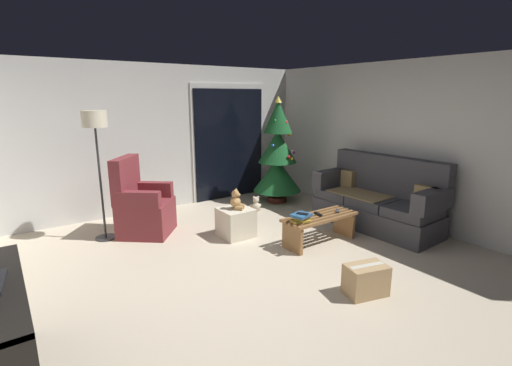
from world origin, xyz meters
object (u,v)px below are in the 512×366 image
(couch, at_px, (378,201))
(cell_phone, at_px, (302,214))
(teddy_bear_honey, at_px, (236,201))
(armchair, at_px, (142,207))
(remote_graphite, at_px, (338,211))
(book_stack, at_px, (301,217))
(remote_black, at_px, (318,214))
(ottoman, at_px, (236,222))
(coffee_table, at_px, (320,225))
(cardboard_box_taped_mid_floor, at_px, (366,280))
(floor_lamp, at_px, (95,132))
(christmas_tree, at_px, (278,156))
(teddy_bear_cream_by_tree, at_px, (256,205))

(couch, relative_size, cell_phone, 13.63)
(teddy_bear_honey, bearing_deg, couch, -24.32)
(cell_phone, xyz_separation_m, teddy_bear_honey, (-0.42, 0.91, 0.03))
(couch, height_order, armchair, armchair)
(remote_graphite, distance_m, teddy_bear_honey, 1.43)
(remote_graphite, bearing_deg, book_stack, 48.33)
(remote_black, bearing_deg, ottoman, -31.86)
(ottoman, bearing_deg, coffee_table, -47.35)
(cell_phone, distance_m, cardboard_box_taped_mid_floor, 1.26)
(book_stack, bearing_deg, floor_lamp, 136.17)
(couch, distance_m, christmas_tree, 2.05)
(book_stack, xyz_separation_m, floor_lamp, (-1.98, 1.90, 1.06))
(floor_lamp, relative_size, ottoman, 4.05)
(ottoman, bearing_deg, armchair, 140.25)
(remote_graphite, distance_m, teddy_bear_cream_by_tree, 1.70)
(cell_phone, relative_size, ottoman, 0.33)
(couch, distance_m, ottoman, 2.20)
(teddy_bear_honey, bearing_deg, armchair, 140.19)
(couch, bearing_deg, remote_graphite, 179.07)
(remote_black, xyz_separation_m, teddy_bear_cream_by_tree, (0.09, 1.60, -0.28))
(coffee_table, distance_m, remote_graphite, 0.35)
(coffee_table, relative_size, teddy_bear_cream_by_tree, 3.86)
(couch, height_order, cardboard_box_taped_mid_floor, couch)
(floor_lamp, xyz_separation_m, ottoman, (1.55, -0.99, -1.30))
(teddy_bear_cream_by_tree, xyz_separation_m, cardboard_box_taped_mid_floor, (-0.68, -2.88, 0.04))
(remote_black, relative_size, christmas_tree, 0.08)
(armchair, relative_size, teddy_bear_honey, 3.96)
(teddy_bear_honey, bearing_deg, book_stack, -65.08)
(cell_phone, relative_size, christmas_tree, 0.07)
(cell_phone, relative_size, cardboard_box_taped_mid_floor, 0.31)
(cell_phone, bearing_deg, remote_black, -16.15)
(book_stack, relative_size, cell_phone, 1.92)
(christmas_tree, distance_m, ottoman, 2.02)
(remote_black, height_order, cardboard_box_taped_mid_floor, remote_black)
(couch, relative_size, christmas_tree, 1.00)
(coffee_table, distance_m, armchair, 2.54)
(remote_black, relative_size, armchair, 0.14)
(armchair, distance_m, floor_lamp, 1.22)
(remote_graphite, bearing_deg, ottoman, 8.53)
(teddy_bear_honey, xyz_separation_m, teddy_bear_cream_by_tree, (0.89, 0.77, -0.41))
(cardboard_box_taped_mid_floor, bearing_deg, armchair, 112.81)
(couch, height_order, book_stack, couch)
(remote_graphite, xyz_separation_m, floor_lamp, (-2.67, 1.88, 1.10))
(book_stack, bearing_deg, couch, 0.03)
(coffee_table, bearing_deg, armchair, 136.70)
(remote_black, relative_size, cardboard_box_taped_mid_floor, 0.33)
(book_stack, bearing_deg, ottoman, 115.11)
(remote_black, relative_size, floor_lamp, 0.09)
(christmas_tree, distance_m, teddy_bear_cream_by_tree, 1.07)
(couch, xyz_separation_m, cardboard_box_taped_mid_floor, (-1.78, -1.21, -0.24))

